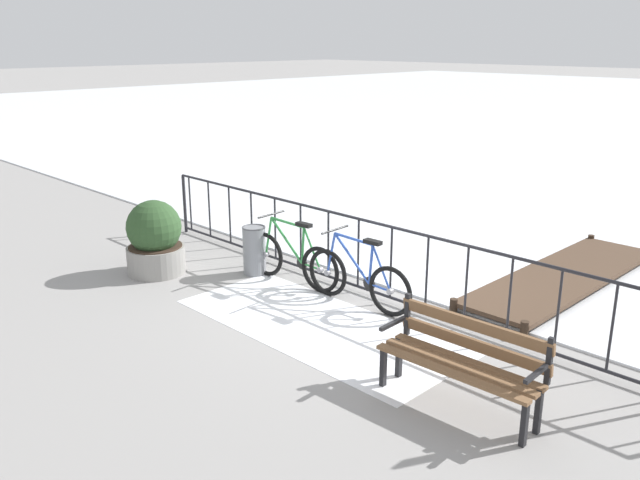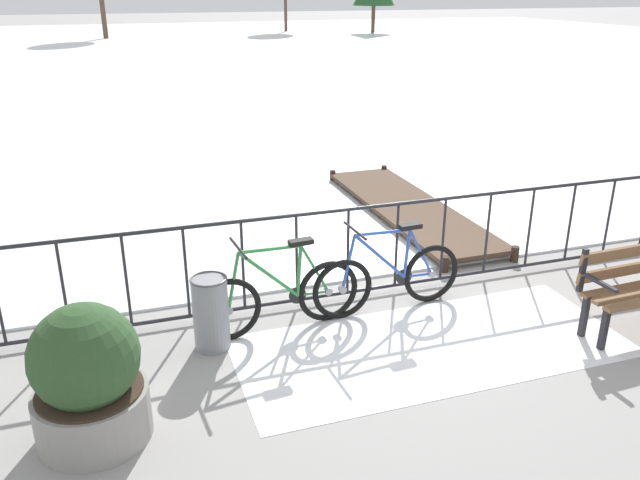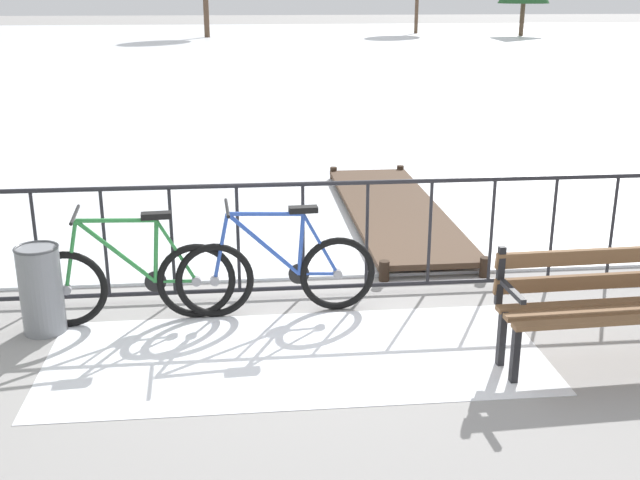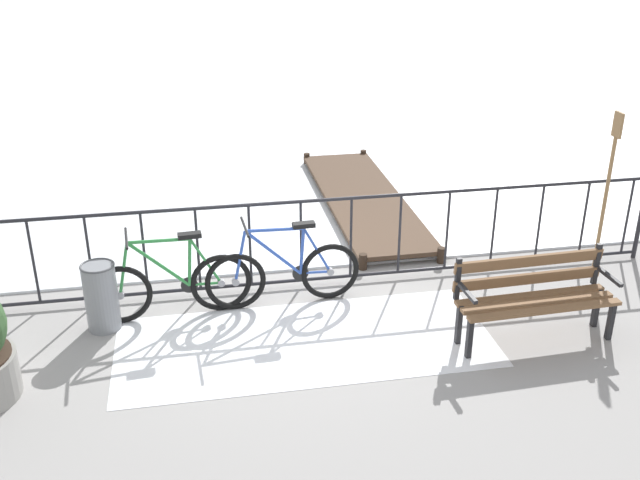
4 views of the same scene
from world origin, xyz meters
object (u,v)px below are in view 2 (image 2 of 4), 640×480
bicycle_near_railing (388,278)px  bicycle_second (280,297)px  trash_bin (211,312)px  planter_with_shrub (88,378)px

bicycle_near_railing → bicycle_second: bearing=-177.0°
bicycle_second → trash_bin: size_ratio=2.34×
bicycle_near_railing → planter_with_shrub: planter_with_shrub is taller
bicycle_near_railing → bicycle_second: (-1.20, -0.06, 0.00)m
bicycle_second → bicycle_near_railing: bearing=3.0°
planter_with_shrub → bicycle_near_railing: bearing=21.8°
bicycle_second → planter_with_shrub: planter_with_shrub is taller
bicycle_near_railing → planter_with_shrub: bearing=-158.2°
planter_with_shrub → trash_bin: planter_with_shrub is taller
bicycle_near_railing → bicycle_second: same height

